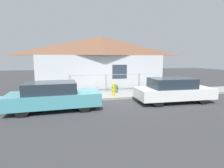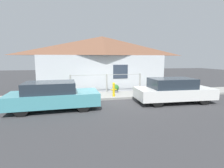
{
  "view_description": "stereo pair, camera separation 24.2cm",
  "coord_description": "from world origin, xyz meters",
  "px_view_note": "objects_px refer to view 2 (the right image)",
  "views": [
    {
      "loc": [
        -2.38,
        -9.65,
        2.38
      ],
      "look_at": [
        0.03,
        0.3,
        0.9
      ],
      "focal_mm": 28.0,
      "sensor_mm": 36.0,
      "label": 1
    },
    {
      "loc": [
        -2.14,
        -9.71,
        2.38
      ],
      "look_at": [
        0.03,
        0.3,
        0.9
      ],
      "focal_mm": 28.0,
      "sensor_mm": 36.0,
      "label": 2
    }
  ],
  "objects_px": {
    "car_right": "(173,90)",
    "potted_plant_by_fence": "(68,89)",
    "car_left": "(53,96)",
    "potted_plant_corner": "(158,88)",
    "potted_plant_near_hydrant": "(116,88)",
    "fire_hydrant": "(114,89)"
  },
  "relations": [
    {
      "from": "car_right",
      "to": "potted_plant_by_fence",
      "type": "relative_size",
      "value": 6.64
    },
    {
      "from": "car_left",
      "to": "potted_plant_by_fence",
      "type": "xyz_separation_m",
      "value": [
        0.61,
        2.83,
        -0.17
      ]
    },
    {
      "from": "potted_plant_corner",
      "to": "car_right",
      "type": "bearing_deg",
      "value": -97.64
    },
    {
      "from": "potted_plant_by_fence",
      "to": "car_right",
      "type": "bearing_deg",
      "value": -26.45
    },
    {
      "from": "car_left",
      "to": "potted_plant_near_hydrant",
      "type": "distance_m",
      "value": 4.64
    },
    {
      "from": "car_right",
      "to": "fire_hydrant",
      "type": "bearing_deg",
      "value": 153.37
    },
    {
      "from": "car_right",
      "to": "fire_hydrant",
      "type": "xyz_separation_m",
      "value": [
        -2.98,
        1.63,
        -0.1
      ]
    },
    {
      "from": "car_left",
      "to": "car_right",
      "type": "distance_m",
      "value": 6.28
    },
    {
      "from": "fire_hydrant",
      "to": "potted_plant_by_fence",
      "type": "height_order",
      "value": "fire_hydrant"
    },
    {
      "from": "car_left",
      "to": "car_right",
      "type": "xyz_separation_m",
      "value": [
        6.28,
        0.0,
        0.01
      ]
    },
    {
      "from": "car_right",
      "to": "potted_plant_corner",
      "type": "xyz_separation_m",
      "value": [
        0.32,
        2.41,
        -0.25
      ]
    },
    {
      "from": "potted_plant_near_hydrant",
      "to": "potted_plant_corner",
      "type": "height_order",
      "value": "potted_plant_near_hydrant"
    },
    {
      "from": "car_right",
      "to": "fire_hydrant",
      "type": "relative_size",
      "value": 4.96
    },
    {
      "from": "car_left",
      "to": "potted_plant_near_hydrant",
      "type": "bearing_deg",
      "value": 34.81
    },
    {
      "from": "potted_plant_by_fence",
      "to": "potted_plant_corner",
      "type": "relative_size",
      "value": 1.24
    },
    {
      "from": "car_left",
      "to": "fire_hydrant",
      "type": "height_order",
      "value": "car_left"
    },
    {
      "from": "car_left",
      "to": "potted_plant_by_fence",
      "type": "relative_size",
      "value": 6.58
    },
    {
      "from": "car_right",
      "to": "potted_plant_by_fence",
      "type": "xyz_separation_m",
      "value": [
        -5.67,
        2.82,
        -0.19
      ]
    },
    {
      "from": "car_left",
      "to": "potted_plant_by_fence",
      "type": "bearing_deg",
      "value": 75.6
    },
    {
      "from": "car_right",
      "to": "potted_plant_by_fence",
      "type": "height_order",
      "value": "car_right"
    },
    {
      "from": "car_right",
      "to": "fire_hydrant",
      "type": "distance_m",
      "value": 3.39
    },
    {
      "from": "fire_hydrant",
      "to": "potted_plant_near_hydrant",
      "type": "bearing_deg",
      "value": 71.19
    }
  ]
}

